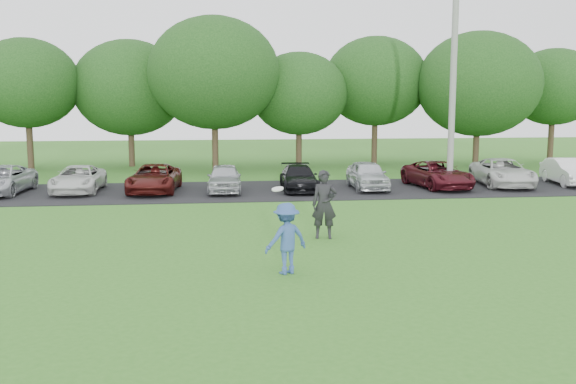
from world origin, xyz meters
name	(u,v)px	position (x,y,z in m)	size (l,w,h in m)	color
ground	(305,265)	(0.00, 0.00, 0.00)	(100.00, 100.00, 0.00)	#337020
parking_lot	(262,190)	(0.00, 13.00, 0.01)	(32.00, 6.50, 0.03)	black
utility_pole	(453,83)	(8.43, 12.53, 4.74)	(0.28, 0.28, 9.48)	gray
frisbee_player	(286,238)	(-0.55, -0.71, 0.83)	(1.23, 1.00, 2.04)	#335291
camera_bystander	(324,204)	(1.00, 2.97, 1.00)	(0.79, 0.58, 1.99)	black
parked_cars	(267,177)	(0.22, 12.98, 0.63)	(30.59, 4.83, 1.26)	black
tree_row	(274,84)	(1.51, 22.76, 4.91)	(42.39, 9.85, 8.64)	#38281C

